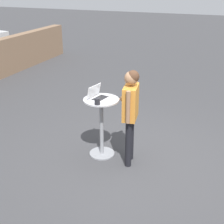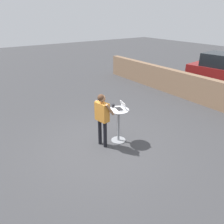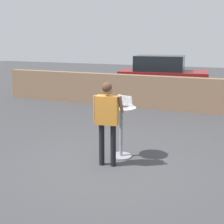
# 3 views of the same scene
# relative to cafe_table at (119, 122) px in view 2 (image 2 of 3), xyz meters

# --- Properties ---
(ground_plane) EXTENTS (50.00, 50.00, 0.00)m
(ground_plane) POSITION_rel_cafe_table_xyz_m (-0.02, -0.61, -0.66)
(ground_plane) COLOR #3D3D3F
(pavement_kerb) EXTENTS (14.15, 0.35, 1.21)m
(pavement_kerb) POSITION_rel_cafe_table_xyz_m (-0.02, 5.03, -0.06)
(pavement_kerb) COLOR #84664C
(pavement_kerb) RESTS_ON ground_plane
(cafe_table) EXTENTS (0.63, 0.63, 1.10)m
(cafe_table) POSITION_rel_cafe_table_xyz_m (0.00, 0.00, 0.00)
(cafe_table) COLOR gray
(cafe_table) RESTS_ON ground_plane
(laptop) EXTENTS (0.40, 0.34, 0.23)m
(laptop) POSITION_rel_cafe_table_xyz_m (0.01, 0.07, 0.48)
(laptop) COLOR silver
(laptop) RESTS_ON cafe_table
(coffee_mug) EXTENTS (0.13, 0.09, 0.11)m
(coffee_mug) POSITION_rel_cafe_table_xyz_m (-0.25, -0.04, 0.49)
(coffee_mug) COLOR #232328
(coffee_mug) RESTS_ON cafe_table
(standing_person) EXTENTS (0.58, 0.42, 1.69)m
(standing_person) POSITION_rel_cafe_table_xyz_m (-0.07, -0.56, 0.42)
(standing_person) COLOR black
(standing_person) RESTS_ON ground_plane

